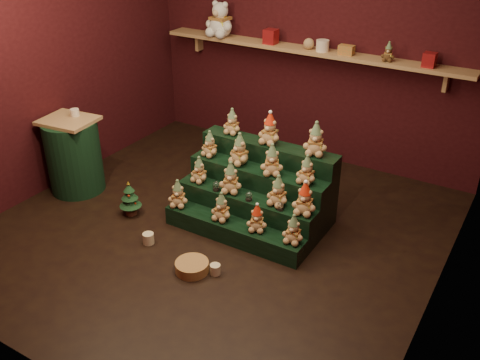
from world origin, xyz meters
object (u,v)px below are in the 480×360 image
Objects in this scene: snow_globe_a at (216,186)px; wicker_basket at (192,267)px; mug_left at (148,238)px; brown_bear at (388,52)px; mini_christmas_tree at (130,198)px; snow_globe_c at (280,206)px; riser_tier_front at (233,231)px; snow_globe_b at (249,196)px; white_bear at (220,14)px; mug_right at (215,269)px; side_table at (74,155)px.

snow_globe_a is 0.32× the size of wicker_basket.
brown_bear is at bearing 60.81° from mug_left.
snow_globe_c is at bearing 11.74° from mini_christmas_tree.
snow_globe_a is at bearing 150.71° from riser_tier_front.
snow_globe_b is 0.17× the size of white_bear.
snow_globe_b is 1.24m from mini_christmas_tree.
mug_left is 2.88m from white_bear.
wicker_basket is at bearing -94.93° from riser_tier_front.
mug_left reaches higher than mug_right.
mini_christmas_tree reaches higher than wicker_basket.
wicker_basket is 1.51× the size of brown_bear.
mug_right is (2.08, -0.45, -0.36)m from side_table.
snow_globe_b is 0.32m from snow_globe_c.
snow_globe_b reaches higher than mini_christmas_tree.
side_table reaches higher than wicker_basket.
side_table reaches higher than mini_christmas_tree.
mug_right is 0.47× the size of brown_bear.
brown_bear is at bearing 70.25° from riser_tier_front.
mini_christmas_tree is 2.98m from brown_bear.
mini_christmas_tree is at bearing -165.16° from snow_globe_b.
snow_globe_a is 0.18× the size of white_bear.
mini_christmas_tree is 2.48m from white_bear.
snow_globe_b reaches higher than riser_tier_front.
white_bear reaches higher than snow_globe_b.
mini_christmas_tree is 1.30m from mug_right.
white_bear is (-0.72, 2.34, 1.52)m from mug_left.
brown_bear is (0.29, 1.73, 1.02)m from snow_globe_c.
wicker_basket is at bearing -158.98° from mug_right.
snow_globe_c is 0.10× the size of side_table.
mug_left is 0.36× the size of wicker_basket.
snow_globe_c is at bearing 0.00° from snow_globe_b.
snow_globe_a reaches higher than snow_globe_b.
mini_christmas_tree reaches higher than mug_right.
side_table is (-1.94, -0.05, 0.31)m from riser_tier_front.
side_table reaches higher than mug_left.
snow_globe_a reaches higher than mini_christmas_tree.
mug_left is at bearing -138.81° from snow_globe_b.
riser_tier_front is 0.53m from snow_globe_c.
mini_christmas_tree is at bearing -172.20° from riser_tier_front.
snow_globe_b is (0.07, 0.16, 0.31)m from riser_tier_front.
side_table reaches higher than snow_globe_b.
wicker_basket is at bearing -72.34° from snow_globe_a.
side_table is at bearing -102.02° from white_bear.
white_bear is at bearing 170.83° from brown_bear.
brown_bear is (0.96, 1.73, 1.01)m from snow_globe_a.
mug_left is (-0.34, -0.61, -0.36)m from snow_globe_a.
brown_bear is (0.68, 1.89, 1.33)m from riser_tier_front.
mini_christmas_tree is (-1.50, -0.31, -0.22)m from snow_globe_c.
snow_globe_a is 1.03× the size of mug_right.
mini_christmas_tree is at bearing 164.02° from mug_right.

